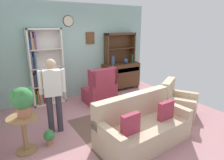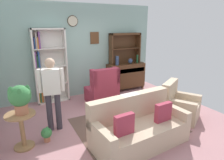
# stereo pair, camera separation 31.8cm
# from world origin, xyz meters

# --- Properties ---
(ground_plane) EXTENTS (5.40, 4.60, 0.02)m
(ground_plane) POSITION_xyz_m (0.00, 0.00, -0.01)
(ground_plane) COLOR #B27A7F
(wall_back) EXTENTS (5.00, 0.09, 2.80)m
(wall_back) POSITION_xyz_m (0.00, 2.13, 1.41)
(wall_back) COLOR #93B7AD
(wall_back) RESTS_ON ground_plane
(area_rug) EXTENTS (2.20, 1.80, 0.01)m
(area_rug) POSITION_xyz_m (0.20, -0.30, 0.00)
(area_rug) COLOR brown
(area_rug) RESTS_ON ground_plane
(bookshelf) EXTENTS (0.90, 0.30, 2.10)m
(bookshelf) POSITION_xyz_m (-1.04, 1.94, 1.00)
(bookshelf) COLOR silver
(bookshelf) RESTS_ON ground_plane
(sideboard) EXTENTS (1.30, 0.45, 0.92)m
(sideboard) POSITION_xyz_m (1.50, 1.86, 0.51)
(sideboard) COLOR #4C2D19
(sideboard) RESTS_ON ground_plane
(sideboard_hutch) EXTENTS (1.10, 0.26, 1.00)m
(sideboard_hutch) POSITION_xyz_m (1.50, 1.97, 1.56)
(sideboard_hutch) COLOR #4C2D19
(sideboard_hutch) RESTS_ON sideboard
(vase_tall) EXTENTS (0.11, 0.11, 0.29)m
(vase_tall) POSITION_xyz_m (1.11, 1.78, 1.06)
(vase_tall) COLOR #33476B
(vase_tall) RESTS_ON sideboard
(vase_round) EXTENTS (0.15, 0.15, 0.17)m
(vase_round) POSITION_xyz_m (1.63, 1.79, 1.01)
(vase_round) COLOR #33476B
(vase_round) RESTS_ON sideboard
(bottle_wine) EXTENTS (0.07, 0.07, 0.28)m
(bottle_wine) POSITION_xyz_m (1.89, 1.77, 1.06)
(bottle_wine) COLOR #194223
(bottle_wine) RESTS_ON sideboard
(couch_floral) EXTENTS (1.86, 0.97, 0.90)m
(couch_floral) POSITION_xyz_m (0.04, -0.97, 0.31)
(couch_floral) COLOR #C6AD8E
(couch_floral) RESTS_ON ground_plane
(armchair_floral) EXTENTS (1.04, 1.05, 0.88)m
(armchair_floral) POSITION_xyz_m (1.53, -0.56, 0.29)
(armchair_floral) COLOR #C6AD8E
(armchair_floral) RESTS_ON ground_plane
(wingback_chair) EXTENTS (0.78, 0.80, 1.05)m
(wingback_chair) POSITION_xyz_m (0.28, 1.11, 0.38)
(wingback_chair) COLOR #A33347
(wingback_chair) RESTS_ON ground_plane
(plant_stand) EXTENTS (0.52, 0.52, 0.68)m
(plant_stand) POSITION_xyz_m (-1.90, -0.11, 0.42)
(plant_stand) COLOR #997047
(plant_stand) RESTS_ON ground_plane
(potted_plant_large) EXTENTS (0.38, 0.38, 0.52)m
(potted_plant_large) POSITION_xyz_m (-1.87, -0.12, 0.98)
(potted_plant_large) COLOR #AD6B4C
(potted_plant_large) RESTS_ON plant_stand
(potted_plant_small) EXTENTS (0.21, 0.21, 0.28)m
(potted_plant_small) POSITION_xyz_m (-1.49, -0.12, 0.17)
(potted_plant_small) COLOR #AD6B4C
(potted_plant_small) RESTS_ON ground_plane
(person_reading) EXTENTS (0.53, 0.26, 1.56)m
(person_reading) POSITION_xyz_m (-1.25, 0.27, 0.91)
(person_reading) COLOR #38333D
(person_reading) RESTS_ON ground_plane
(coffee_table) EXTENTS (0.80, 0.50, 0.42)m
(coffee_table) POSITION_xyz_m (0.28, -0.27, 0.35)
(coffee_table) COLOR #4C2D19
(coffee_table) RESTS_ON ground_plane
(book_stack) EXTENTS (0.20, 0.15, 0.10)m
(book_stack) POSITION_xyz_m (0.41, -0.31, 0.47)
(book_stack) COLOR #337247
(book_stack) RESTS_ON coffee_table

